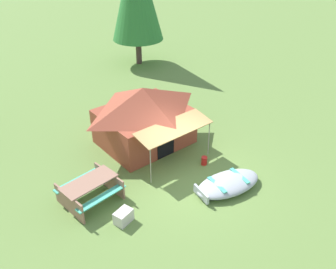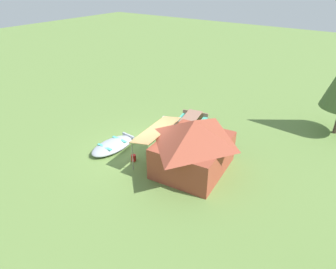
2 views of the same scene
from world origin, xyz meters
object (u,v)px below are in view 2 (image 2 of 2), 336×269
picnic_table (191,121)px  cooler_box (165,121)px  fuel_can (134,158)px  beached_rowboat (113,145)px  canvas_cabin_tent (193,144)px

picnic_table → cooler_box: size_ratio=3.70×
cooler_box → fuel_can: size_ratio=1.74×
cooler_box → fuel_can: (3.75, 0.98, -0.04)m
beached_rowboat → canvas_cabin_tent: canvas_cabin_tent is taller
beached_rowboat → canvas_cabin_tent: 4.17m
beached_rowboat → picnic_table: picnic_table is taller
canvas_cabin_tent → cooler_box: (-2.71, -3.44, -1.01)m
cooler_box → beached_rowboat: bearing=-8.2°
canvas_cabin_tent → picnic_table: (-3.14, -2.03, -0.74)m
fuel_can → canvas_cabin_tent: bearing=112.9°
cooler_box → picnic_table: bearing=107.0°
beached_rowboat → fuel_can: bearing=83.0°
picnic_table → cooler_box: bearing=-73.0°
canvas_cabin_tent → fuel_can: size_ratio=12.88×
canvas_cabin_tent → cooler_box: size_ratio=7.40×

